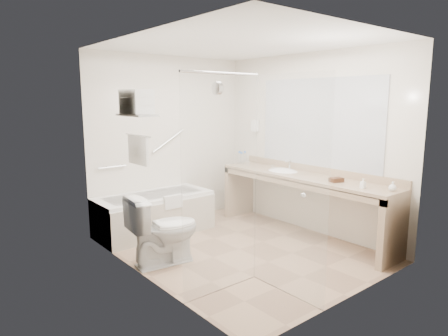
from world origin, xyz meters
TOP-DOWN VIEW (x-y plane):
  - floor at (0.00, 0.00)m, footprint 3.20×3.20m
  - ceiling at (0.00, 0.00)m, footprint 2.60×3.20m
  - wall_back at (0.00, 1.60)m, footprint 2.60×0.10m
  - wall_front at (0.00, -1.60)m, footprint 2.60×0.10m
  - wall_left at (-1.30, 0.00)m, footprint 0.10×3.20m
  - wall_right at (1.30, 0.00)m, footprint 0.10×3.20m
  - bathtub at (-0.50, 1.24)m, footprint 1.60×0.73m
  - grab_bar_short at (-0.95, 1.56)m, footprint 0.40×0.03m
  - grab_bar_long at (-0.05, 1.56)m, footprint 0.53×0.03m
  - shower_enclosure at (-0.63, -0.93)m, footprint 0.96×0.91m
  - towel_shelf at (-1.17, 0.35)m, footprint 0.24×0.55m
  - vanity_counter at (1.02, -0.15)m, footprint 0.55×2.70m
  - sink at (1.05, 0.25)m, footprint 0.40×0.52m
  - faucet at (1.20, 0.25)m, footprint 0.03×0.03m
  - mirror at (1.29, -0.15)m, footprint 0.02×2.00m
  - hairdryer_unit at (1.25, 1.05)m, footprint 0.08×0.10m
  - toilet at (-0.95, 0.22)m, footprint 0.86×0.55m
  - amenity_basket at (0.99, -0.70)m, footprint 0.19×0.15m
  - soap_bottle_a at (0.92, -1.11)m, footprint 0.05×0.12m
  - soap_bottle_b at (1.05, -1.40)m, footprint 0.10×0.12m
  - water_bottle_left at (0.99, 1.07)m, footprint 0.06×0.06m
  - water_bottle_mid at (1.09, 1.10)m, footprint 0.06×0.06m
  - water_bottle_right at (0.97, 1.10)m, footprint 0.06×0.06m
  - drinking_glass_near at (0.97, 0.36)m, footprint 0.07×0.07m
  - drinking_glass_far at (0.99, 0.92)m, footprint 0.07×0.07m

SIDE VIEW (x-z plane):
  - floor at x=0.00m, z-range 0.00..0.00m
  - bathtub at x=-0.50m, z-range -0.02..0.57m
  - toilet at x=-0.95m, z-range 0.00..0.80m
  - vanity_counter at x=1.02m, z-range 0.17..1.12m
  - sink at x=1.05m, z-range 0.75..0.89m
  - soap_bottle_a at x=0.92m, z-range 0.85..0.90m
  - amenity_basket at x=0.99m, z-range 0.85..0.90m
  - drinking_glass_far at x=0.99m, z-range 0.85..0.93m
  - drinking_glass_near at x=0.97m, z-range 0.85..0.93m
  - soap_bottle_b at x=1.05m, z-range 0.85..0.93m
  - faucet at x=1.20m, z-range 0.86..1.00m
  - water_bottle_left at x=0.99m, z-range 0.84..1.04m
  - water_bottle_mid at x=1.09m, z-range 0.84..1.04m
  - water_bottle_right at x=0.97m, z-range 0.84..1.05m
  - grab_bar_short at x=-0.95m, z-range 0.93..0.96m
  - shower_enclosure at x=-0.63m, z-range 0.01..2.12m
  - wall_back at x=0.00m, z-range 0.00..2.50m
  - wall_front at x=0.00m, z-range 0.00..2.50m
  - wall_left at x=-1.30m, z-range 0.00..2.50m
  - wall_right at x=1.30m, z-range 0.00..2.50m
  - grab_bar_long at x=-0.05m, z-range 1.09..1.41m
  - hairdryer_unit at x=1.25m, z-range 1.36..1.54m
  - mirror at x=1.29m, z-range 0.95..2.15m
  - towel_shelf at x=-1.17m, z-range 1.35..2.16m
  - ceiling at x=0.00m, z-range 2.45..2.55m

